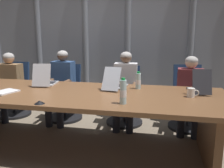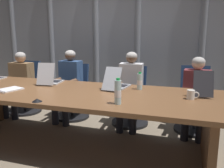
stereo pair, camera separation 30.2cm
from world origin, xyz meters
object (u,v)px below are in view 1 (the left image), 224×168
at_px(person_right_mid, 190,89).
at_px(coffee_mug_near, 191,93).
at_px(water_bottle_primary, 123,92).
at_px(person_center, 125,85).
at_px(conference_mic_left_side, 39,102).
at_px(laptop_right_mid, 199,88).
at_px(spiral_notepad, 4,92).
at_px(person_left_mid, 61,83).
at_px(office_chair_center, 125,102).
at_px(office_chair_right_mid, 188,104).
at_px(office_chair_left_end, 14,95).
at_px(laptop_left_mid, 46,81).
at_px(person_left_end, 7,81).
at_px(laptop_center, 115,84).
at_px(office_chair_left_mid, 66,98).
at_px(water_bottle_secondary, 138,81).

distance_m(person_right_mid, coffee_mug_near, 0.88).
height_order(person_right_mid, water_bottle_primary, person_right_mid).
bearing_deg(coffee_mug_near, person_center, 136.25).
distance_m(person_right_mid, conference_mic_left_side, 2.21).
bearing_deg(laptop_right_mid, spiral_notepad, 97.27).
distance_m(person_left_mid, person_right_mid, 2.04).
xyz_separation_m(person_left_mid, person_center, (1.07, -0.00, -0.00)).
bearing_deg(person_left_mid, office_chair_center, 101.64).
relative_size(coffee_mug_near, conference_mic_left_side, 1.22).
height_order(office_chair_right_mid, conference_mic_left_side, office_chair_right_mid).
bearing_deg(spiral_notepad, office_chair_left_end, 137.96).
height_order(person_left_mid, person_center, person_left_mid).
bearing_deg(laptop_left_mid, person_left_end, 53.29).
height_order(laptop_center, office_chair_right_mid, laptop_center).
bearing_deg(office_chair_right_mid, office_chair_left_mid, -96.48).
bearing_deg(office_chair_left_end, office_chair_center, 88.88).
height_order(office_chair_right_mid, person_left_mid, person_left_mid).
bearing_deg(conference_mic_left_side, laptop_center, 54.38).
relative_size(person_left_end, water_bottle_secondary, 4.95).
xyz_separation_m(office_chair_left_mid, person_left_mid, (0.00, -0.16, 0.31)).
xyz_separation_m(office_chair_left_end, coffee_mug_near, (2.96, -1.02, 0.44)).
relative_size(laptop_left_mid, water_bottle_primary, 1.64).
xyz_separation_m(water_bottle_primary, conference_mic_left_side, (-0.85, -0.18, -0.11)).
bearing_deg(laptop_center, office_chair_left_end, 76.86).
xyz_separation_m(person_left_end, water_bottle_primary, (2.25, -1.29, 0.22)).
height_order(water_bottle_secondary, conference_mic_left_side, water_bottle_secondary).
relative_size(laptop_center, office_chair_left_mid, 0.55).
relative_size(laptop_center, conference_mic_left_side, 4.68).
xyz_separation_m(person_right_mid, spiral_notepad, (-2.31, -1.11, 0.11)).
bearing_deg(spiral_notepad, water_bottle_secondary, 37.22).
height_order(laptop_left_mid, laptop_center, laptop_left_mid).
bearing_deg(laptop_left_mid, person_left_mid, -4.62).
relative_size(laptop_left_mid, office_chair_center, 0.48).
bearing_deg(laptop_left_mid, water_bottle_secondary, -95.65).
height_order(laptop_left_mid, conference_mic_left_side, laptop_left_mid).
height_order(person_left_end, spiral_notepad, person_left_end).
height_order(person_left_mid, water_bottle_primary, person_left_mid).
relative_size(laptop_right_mid, conference_mic_left_side, 3.99).
bearing_deg(office_chair_left_mid, person_center, 83.67).
xyz_separation_m(laptop_left_mid, water_bottle_primary, (1.22, -0.70, 0.06)).
bearing_deg(laptop_right_mid, office_chair_center, 48.48).
xyz_separation_m(laptop_center, conference_mic_left_side, (-0.63, -0.88, -0.04)).
bearing_deg(laptop_right_mid, office_chair_left_mid, 64.90).
bearing_deg(person_right_mid, person_left_end, -85.35).
distance_m(laptop_right_mid, water_bottle_secondary, 0.76).
bearing_deg(water_bottle_primary, laptop_left_mid, 150.16).
distance_m(person_center, water_bottle_primary, 1.32).
height_order(office_chair_left_end, person_center, person_center).
relative_size(person_center, water_bottle_secondary, 5.16).
xyz_separation_m(laptop_left_mid, coffee_mug_near, (1.94, -0.27, -0.01)).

